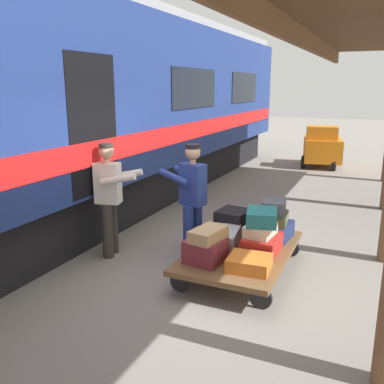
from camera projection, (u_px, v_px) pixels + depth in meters
ground_plane at (218, 274)px, 5.76m from camera, size 60.00×60.00×0.00m
train_car at (15, 115)px, 6.62m from camera, size 3.02×20.66×4.00m
luggage_cart at (241, 252)px, 5.76m from camera, size 1.29×2.12×0.34m
suitcase_gray_aluminum at (221, 238)px, 5.84m from camera, size 0.53×0.67×0.24m
suitcase_brown_leather at (235, 228)px, 6.36m from camera, size 0.41×0.49×0.17m
suitcase_red_plastic at (262, 244)px, 5.61m from camera, size 0.44×0.60×0.23m
suitcase_burgundy_valise at (205, 251)px, 5.32m from camera, size 0.49×0.50×0.29m
suitcase_orange_carryall at (249, 263)px, 5.10m from camera, size 0.53×0.49×0.16m
suitcase_navy_fabric at (272, 231)px, 6.13m from camera, size 0.53×0.66×0.23m
suitcase_black_hardshell at (233, 216)px, 6.29m from camera, size 0.47×0.51×0.19m
suitcase_olive_duffel at (274, 218)px, 6.09m from camera, size 0.42×0.55×0.15m
suitcase_cream_canvas at (260, 230)px, 5.58m from camera, size 0.38×0.49×0.15m
suitcase_tan_vintage at (208, 234)px, 5.25m from camera, size 0.39×0.56×0.15m
suitcase_slate_roller at (274, 207)px, 6.02m from camera, size 0.39×0.42×0.20m
suitcase_teal_softside at (262, 217)px, 5.57m from camera, size 0.49×0.57×0.19m
porter_in_overalls at (192, 197)px, 6.15m from camera, size 0.73×0.54×1.70m
porter_by_door at (110, 196)px, 6.21m from camera, size 0.72×0.53×1.70m
baggage_tug at (322, 147)px, 13.31m from camera, size 1.40×1.88×1.30m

